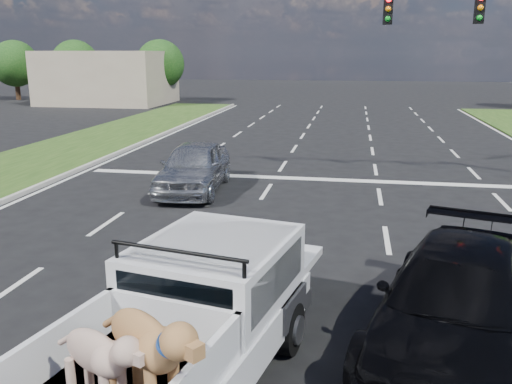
{
  "coord_description": "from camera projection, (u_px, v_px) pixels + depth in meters",
  "views": [
    {
      "loc": [
        0.86,
        -8.32,
        4.23
      ],
      "look_at": [
        -1.0,
        2.0,
        1.54
      ],
      "focal_mm": 38.0,
      "sensor_mm": 36.0,
      "label": 1
    }
  ],
  "objects": [
    {
      "name": "curb_left",
      "position": [
        18.0,
        195.0,
        16.38
      ],
      "size": [
        0.15,
        60.0,
        0.14
      ],
      "primitive_type": "cube",
      "color": "#A29D94",
      "rests_on": "ground"
    },
    {
      "name": "pickup_truck",
      "position": [
        179.0,
        334.0,
        6.52
      ],
      "size": [
        2.93,
        5.63,
        2.01
      ],
      "rotation": [
        0.0,
        0.0,
        -0.2
      ],
      "color": "black",
      "rests_on": "ground"
    },
    {
      "name": "road_markings",
      "position": [
        319.0,
        206.0,
        15.38
      ],
      "size": [
        17.75,
        60.0,
        0.01
      ],
      "color": "silver",
      "rests_on": "ground"
    },
    {
      "name": "tree_far_c",
      "position": [
        160.0,
        64.0,
        47.28
      ],
      "size": [
        4.2,
        4.2,
        5.4
      ],
      "color": "#332114",
      "rests_on": "ground"
    },
    {
      "name": "building_left",
      "position": [
        108.0,
        78.0,
        46.33
      ],
      "size": [
        10.0,
        8.0,
        4.4
      ],
      "primitive_type": "cube",
      "color": "tan",
      "rests_on": "ground"
    },
    {
      "name": "tree_far_b",
      "position": [
        75.0,
        64.0,
        48.65
      ],
      "size": [
        4.2,
        4.2,
        5.4
      ],
      "color": "#332114",
      "rests_on": "ground"
    },
    {
      "name": "black_coupe",
      "position": [
        458.0,
        303.0,
        7.78
      ],
      "size": [
        3.52,
        5.58,
        1.51
      ],
      "primitive_type": "imported",
      "rotation": [
        0.0,
        0.0,
        -0.29
      ],
      "color": "black",
      "rests_on": "ground"
    },
    {
      "name": "tree_far_a",
      "position": [
        15.0,
        64.0,
        49.68
      ],
      "size": [
        4.2,
        4.2,
        5.4
      ],
      "color": "#332114",
      "rests_on": "ground"
    },
    {
      "name": "ground",
      "position": [
        293.0,
        312.0,
        9.13
      ],
      "size": [
        160.0,
        160.0,
        0.0
      ],
      "primitive_type": "plane",
      "color": "black",
      "rests_on": "ground"
    },
    {
      "name": "silver_sedan",
      "position": [
        194.0,
        167.0,
        17.01
      ],
      "size": [
        2.09,
        4.62,
        1.54
      ],
      "primitive_type": "imported",
      "rotation": [
        0.0,
        0.0,
        0.06
      ],
      "color": "#B7BABF",
      "rests_on": "ground"
    }
  ]
}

